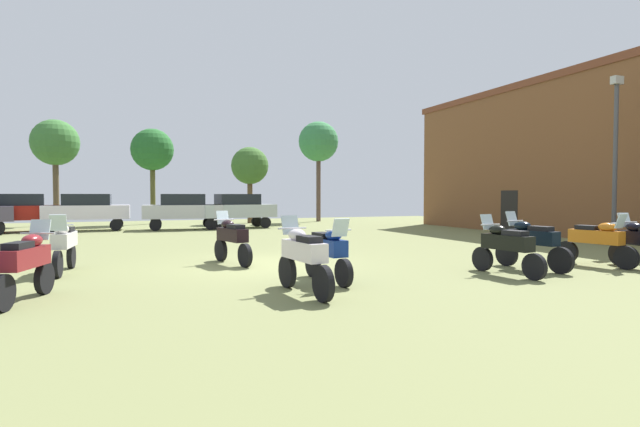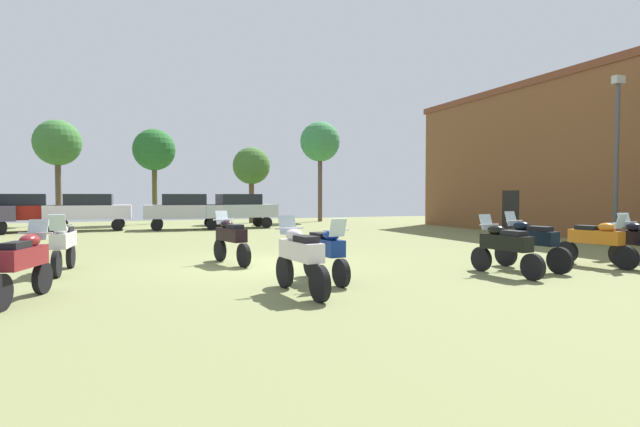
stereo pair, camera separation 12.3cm
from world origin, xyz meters
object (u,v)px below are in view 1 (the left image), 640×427
car_4 (238,208)px  tree_4 (318,143)px  motorcycle_5 (303,256)px  car_6 (87,209)px  motorcycle_9 (531,241)px  motorcycle_11 (64,244)px  motorcycle_4 (328,250)px  motorcycle_1 (232,238)px  brick_building (589,157)px  car_2 (183,209)px  motorcycle_2 (597,240)px  car_5 (18,210)px  motorcycle_8 (506,246)px  motorcycle_7 (26,263)px  tree_2 (250,166)px  tree_1 (152,150)px  lamp_post (615,151)px  tree_3 (55,144)px

car_4 → tree_4: bearing=-60.8°
motorcycle_5 → car_6: size_ratio=0.52×
motorcycle_9 → tree_4: size_ratio=0.30×
motorcycle_9 → motorcycle_11: bearing=152.1°
motorcycle_4 → car_4: 18.60m
motorcycle_1 → brick_building: bearing=-2.0°
car_2 → motorcycle_2: bearing=-150.7°
brick_building → car_4: (-15.36, 10.73, -2.65)m
car_4 → car_5: same height
motorcycle_4 → motorcycle_9: (5.59, -0.26, 0.03)m
car_4 → car_6: same height
tree_4 → motorcycle_4: bearing=-110.9°
motorcycle_11 → motorcycle_2: bearing=168.2°
car_6 → tree_4: (15.17, 4.14, 4.64)m
motorcycle_8 → motorcycle_7: bearing=169.7°
brick_building → motorcycle_11: brick_building is taller
tree_2 → tree_1: bearing=167.9°
motorcycle_1 → lamp_post: size_ratio=0.33×
car_6 → tree_3: 7.31m
motorcycle_2 → motorcycle_7: size_ratio=1.09×
car_5 → tree_4: 19.44m
brick_building → lamp_post: 6.34m
motorcycle_5 → tree_1: (-1.55, 25.77, 4.19)m
brick_building → car_4: brick_building is taller
motorcycle_7 → motorcycle_11: bearing=101.9°
motorcycle_8 → car_5: bearing=118.5°
motorcycle_5 → motorcycle_7: 5.02m
motorcycle_4 → motorcycle_8: bearing=165.1°
motorcycle_4 → car_4: size_ratio=0.46×
car_5 → tree_3: size_ratio=0.67×
motorcycle_1 → motorcycle_8: bearing=-51.5°
motorcycle_11 → car_6: bearing=-83.2°
brick_building → tree_4: brick_building is taller
motorcycle_8 → lamp_post: 9.88m
motorcycle_2 → car_4: car_4 is taller
motorcycle_5 → motorcycle_8: 5.31m
car_2 → car_6: bearing=81.9°
motorcycle_11 → tree_1: size_ratio=0.35×
motorcycle_7 → tree_2: (9.66, 23.24, 3.21)m
motorcycle_1 → motorcycle_8: 7.20m
car_2 → car_6: (-4.93, 1.05, 0.00)m
motorcycle_11 → car_4: bearing=-111.8°
motorcycle_11 → car_5: car_5 is taller
brick_building → tree_4: (-8.25, 15.84, 1.99)m
motorcycle_1 → car_5: 17.97m
brick_building → tree_3: 30.97m
motorcycle_11 → tree_1: (3.07, 21.17, 4.21)m
motorcycle_7 → tree_1: size_ratio=0.32×
motorcycle_5 → motorcycle_8: motorcycle_5 is taller
brick_building → car_4: bearing=145.1°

